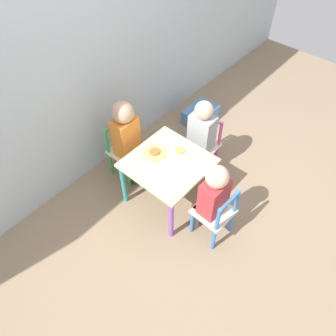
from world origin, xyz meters
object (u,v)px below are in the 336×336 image
(child_right, at_px, (200,134))
(storage_bin, at_px, (200,115))
(chair_pink, at_px, (203,146))
(chair_blue, at_px, (216,214))
(child_back, at_px, (127,135))
(kids_table, at_px, (168,168))
(child_front, at_px, (212,195))
(plate_back, at_px, (155,153))
(plate_right, at_px, (180,151))
(chair_green, at_px, (125,151))

(child_right, xyz_separation_m, storage_bin, (0.56, 0.40, -0.37))
(chair_pink, height_order, child_right, child_right)
(chair_blue, distance_m, child_back, 0.93)
(kids_table, height_order, storage_bin, kids_table)
(child_right, bearing_deg, chair_blue, -43.71)
(child_back, height_order, child_front, child_back)
(child_right, bearing_deg, plate_back, -108.08)
(child_back, xyz_separation_m, plate_right, (0.15, -0.42, -0.01))
(kids_table, xyz_separation_m, chair_green, (-0.01, 0.48, -0.13))
(child_right, relative_size, plate_back, 4.22)
(child_back, distance_m, plate_right, 0.45)
(chair_pink, xyz_separation_m, child_front, (-0.50, -0.44, 0.18))
(chair_pink, distance_m, plate_back, 0.54)
(chair_blue, xyz_separation_m, plate_back, (0.02, 0.62, 0.21))
(plate_back, relative_size, storage_bin, 0.51)
(plate_back, height_order, storage_bin, plate_back)
(child_right, distance_m, child_front, 0.62)
(child_back, bearing_deg, chair_pink, -41.02)
(child_right, relative_size, storage_bin, 2.16)
(chair_green, height_order, child_front, child_front)
(chair_pink, relative_size, plate_back, 2.93)
(kids_table, distance_m, child_front, 0.42)
(plate_back, bearing_deg, kids_table, -90.00)
(chair_pink, distance_m, child_right, 0.20)
(kids_table, bearing_deg, child_front, -92.56)
(chair_blue, distance_m, plate_right, 0.55)
(chair_green, relative_size, plate_back, 2.93)
(child_front, distance_m, plate_back, 0.56)
(chair_blue, xyz_separation_m, child_right, (0.44, 0.50, 0.19))
(child_front, bearing_deg, chair_blue, 90.00)
(child_front, relative_size, storage_bin, 2.11)
(chair_green, xyz_separation_m, plate_back, (0.01, -0.35, 0.21))
(child_right, bearing_deg, child_back, -135.39)
(child_front, bearing_deg, chair_pink, -136.29)
(chair_blue, xyz_separation_m, child_back, (0.01, 0.91, 0.22))
(child_front, xyz_separation_m, plate_back, (0.02, 0.56, 0.03))
(kids_table, distance_m, plate_right, 0.16)
(chair_pink, bearing_deg, plate_right, -89.21)
(chair_blue, relative_size, child_back, 0.66)
(kids_table, height_order, chair_green, chair_green)
(plate_right, distance_m, plate_back, 0.19)
(child_front, height_order, plate_right, child_front)
(child_back, bearing_deg, plate_back, -89.27)
(child_front, bearing_deg, plate_back, -89.37)
(plate_back, bearing_deg, child_back, 92.27)
(kids_table, distance_m, chair_green, 0.50)
(chair_pink, distance_m, chair_green, 0.68)
(child_right, bearing_deg, child_front, -47.29)
(plate_right, xyz_separation_m, plate_back, (-0.14, 0.14, 0.00))
(chair_green, height_order, chair_blue, same)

